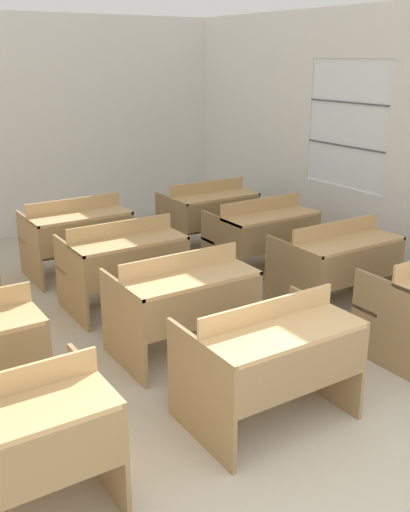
# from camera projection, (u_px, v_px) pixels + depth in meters

# --- Properties ---
(wall_back) EXTENTS (6.04, 0.06, 2.83)m
(wall_back) POSITION_uv_depth(u_px,v_px,m) (10.00, 129.00, 7.69)
(wall_back) COLOR silver
(wall_back) RESTS_ON ground_plane
(wall_right_with_window) EXTENTS (0.06, 6.64, 2.83)m
(wall_right_with_window) POSITION_uv_depth(u_px,v_px,m) (372.00, 143.00, 6.53)
(wall_right_with_window) COLOR silver
(wall_right_with_window) RESTS_ON ground_plane
(bench_front_left) EXTENTS (1.06, 0.76, 0.85)m
(bench_front_left) POSITION_uv_depth(u_px,v_px,m) (4.00, 445.00, 3.01)
(bench_front_left) COLOR #95764C
(bench_front_left) RESTS_ON ground_plane
(bench_front_center) EXTENTS (1.06, 0.76, 0.85)m
(bench_front_center) POSITION_uv_depth(u_px,v_px,m) (270.00, 357.00, 3.88)
(bench_front_center) COLOR #97784E
(bench_front_center) RESTS_ON ground_plane
(bench_second_center) EXTENTS (1.06, 0.76, 0.85)m
(bench_second_center) POSITION_uv_depth(u_px,v_px,m) (183.00, 300.00, 4.77)
(bench_second_center) COLOR #9A7B51
(bench_second_center) RESTS_ON ground_plane
(bench_second_right) EXTENTS (1.06, 0.76, 0.85)m
(bench_second_right) POSITION_uv_depth(u_px,v_px,m) (337.00, 262.00, 5.65)
(bench_second_right) COLOR #93754A
(bench_second_right) RESTS_ON ground_plane
(bench_third_center) EXTENTS (1.06, 0.76, 0.85)m
(bench_third_center) POSITION_uv_depth(u_px,v_px,m) (124.00, 262.00, 5.66)
(bench_third_center) COLOR #94764C
(bench_third_center) RESTS_ON ground_plane
(bench_third_right) EXTENTS (1.06, 0.76, 0.85)m
(bench_third_right) POSITION_uv_depth(u_px,v_px,m) (262.00, 234.00, 6.54)
(bench_third_right) COLOR olive
(bench_third_right) RESTS_ON ground_plane
(bench_back_center) EXTENTS (1.06, 0.76, 0.85)m
(bench_back_center) POSITION_uv_depth(u_px,v_px,m) (77.00, 234.00, 6.53)
(bench_back_center) COLOR #97784E
(bench_back_center) RESTS_ON ground_plane
(bench_back_right) EXTENTS (1.06, 0.76, 0.85)m
(bench_back_right) POSITION_uv_depth(u_px,v_px,m) (209.00, 213.00, 7.40)
(bench_back_right) COLOR olive
(bench_back_right) RESTS_ON ground_plane
(wastepaper_bin) EXTENTS (0.24, 0.24, 0.31)m
(wastepaper_bin) POSITION_uv_depth(u_px,v_px,m) (238.00, 216.00, 8.43)
(wastepaper_bin) COLOR #1E6B33
(wastepaper_bin) RESTS_ON ground_plane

